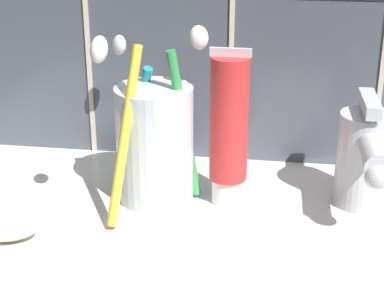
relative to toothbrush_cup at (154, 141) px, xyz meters
The scene contains 4 objects.
sink_counter 11.55cm from the toothbrush_cup, 59.13° to the right, with size 61.90×37.28×2.00cm, color silver.
toothbrush_cup is the anchor object (origin of this frame).
toothpaste_tube 7.28cm from the toothbrush_cup, ahead, with size 3.76×3.58×15.24cm.
sink_faucet 19.79cm from the toothbrush_cup, ahead, with size 5.14×11.59×10.69cm.
Camera 1 is at (7.02, -47.19, 31.35)cm, focal length 60.00 mm.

